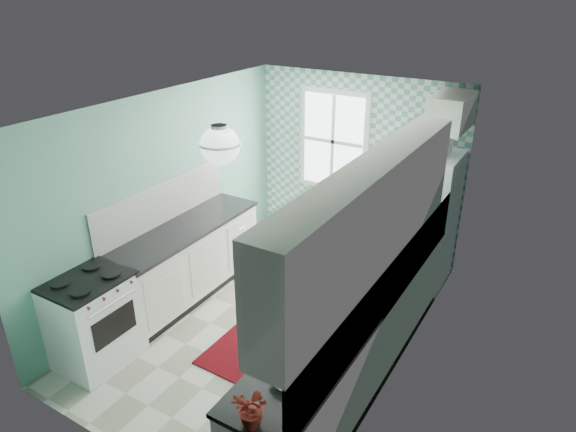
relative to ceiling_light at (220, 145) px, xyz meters
The scene contains 26 objects.
floor 2.47m from the ceiling_light, 90.00° to the left, with size 3.00×4.40×0.02m, color silver.
ceiling 0.82m from the ceiling_light, 90.00° to the left, with size 3.00×4.40×0.02m, color white.
wall_back 3.20m from the ceiling_light, 90.00° to the left, with size 3.00×0.02×2.50m, color #64A593.
wall_front 1.77m from the ceiling_light, 90.00° to the right, with size 3.00×0.02×2.50m, color #64A593.
wall_left 2.02m from the ceiling_light, 152.09° to the left, with size 0.02×4.40×2.50m, color #64A593.
wall_right 2.02m from the ceiling_light, 27.91° to the left, with size 0.02×4.40×2.50m, color #64A593.
accent_wall 3.17m from the ceiling_light, 90.00° to the left, with size 3.00×0.01×2.50m, color #5FA89E.
window 3.08m from the ceiling_light, 96.74° to the left, with size 1.04×0.05×1.44m.
backsplash_right 1.91m from the ceiling_light, 15.05° to the left, with size 0.02×3.60×0.51m, color white.
backsplash_left 2.00m from the ceiling_light, 154.02° to the left, with size 0.02×2.15×0.51m, color white.
upper_cabinets_right 1.41m from the ceiling_light, ahead, with size 0.33×3.20×0.90m, color white.
upper_cabinet_fridge 2.93m from the ceiling_light, 63.70° to the left, with size 0.40×0.74×0.40m, color white.
ceiling_light is the anchor object (origin of this frame).
base_cabinets_right 2.26m from the ceiling_light, 18.43° to the left, with size 0.60×3.60×0.90m, color white.
countertop_right 1.88m from the ceiling_light, 18.65° to the left, with size 0.63×3.60×0.04m, color black.
base_cabinets_left 2.34m from the ceiling_light, 148.86° to the left, with size 0.60×2.15×0.90m, color white.
countertop_left 1.97m from the ceiling_light, 148.54° to the left, with size 0.63×2.15×0.04m, color black.
fridge 3.16m from the ceiling_light, 66.65° to the left, with size 0.75×0.75×1.73m.
stove 2.29m from the ceiling_light, 150.12° to the right, with size 0.63×0.78×0.94m.
sink 2.18m from the ceiling_light, 44.20° to the left, with size 0.57×0.48×0.53m.
rug 2.33m from the ceiling_light, 74.85° to the left, with size 0.78×1.11×0.02m, color #641808.
dish_towel 2.64m from the ceiling_light, 61.97° to the left, with size 0.02×0.25×0.37m, color #47ACA0.
fruit_bowl 2.01m from the ceiling_light, 36.29° to the right, with size 0.24×0.24×0.06m, color white.
potted_plant 2.17m from the ceiling_light, 47.59° to the right, with size 0.25×0.22×0.28m, color maroon.
soap_bottle 2.37m from the ceiling_light, 51.28° to the left, with size 0.10×0.10×0.21m, color #809BAE.
microwave 2.84m from the ceiling_light, 66.64° to the left, with size 0.46×0.31×0.26m, color silver.
Camera 1 is at (2.68, -4.13, 3.62)m, focal length 32.00 mm.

